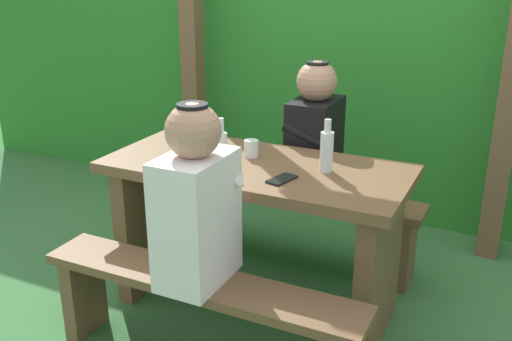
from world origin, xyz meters
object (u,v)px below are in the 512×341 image
(person_black_coat, at_px, (315,135))
(bottle_right, at_px, (221,147))
(bench_far, at_px, (297,210))
(drinking_glass, at_px, (251,148))
(bottle_left, at_px, (327,150))
(picnic_table, at_px, (256,212))
(bench_near, at_px, (200,305))
(person_white_shirt, at_px, (196,202))
(cell_phone, at_px, (282,179))

(person_black_coat, height_order, bottle_right, person_black_coat)
(bench_far, relative_size, drinking_glass, 17.24)
(bottle_left, bearing_deg, person_black_coat, 115.55)
(bottle_right, bearing_deg, picnic_table, 33.73)
(picnic_table, bearing_deg, bench_far, 90.00)
(picnic_table, bearing_deg, bench_near, -90.00)
(person_black_coat, bearing_deg, bench_far, 177.93)
(picnic_table, height_order, bottle_right, bottle_right)
(bench_far, xyz_separation_m, bottle_left, (0.32, -0.48, 0.54))
(bench_far, relative_size, person_black_coat, 1.95)
(person_white_shirt, relative_size, cell_phone, 5.14)
(cell_phone, bearing_deg, bench_near, -101.88)
(bench_far, bearing_deg, bottle_right, -102.16)
(bench_near, relative_size, person_white_shirt, 1.95)
(picnic_table, bearing_deg, bottle_left, 7.91)
(bench_near, bearing_deg, drinking_glass, 96.06)
(picnic_table, relative_size, bottle_left, 5.91)
(bottle_right, bearing_deg, cell_phone, -9.71)
(cell_phone, bearing_deg, bottle_right, -175.07)
(bottle_right, xyz_separation_m, cell_phone, (0.32, -0.06, -0.08))
(bench_near, distance_m, drinking_glass, 0.78)
(person_black_coat, bearing_deg, bottle_left, -64.45)
(bench_far, xyz_separation_m, person_white_shirt, (-0.00, -1.05, 0.45))
(bench_far, distance_m, bottle_right, 0.83)
(bench_near, bearing_deg, bottle_right, 106.84)
(person_white_shirt, bearing_deg, bottle_right, 106.83)
(drinking_glass, distance_m, bottle_right, 0.19)
(bench_near, bearing_deg, person_black_coat, 85.02)
(bench_near, height_order, cell_phone, cell_phone)
(bench_far, xyz_separation_m, bottle_right, (-0.13, -0.62, 0.53))
(person_white_shirt, height_order, drinking_glass, person_white_shirt)
(bottle_left, relative_size, bottle_right, 1.07)
(bench_near, bearing_deg, picnic_table, 90.00)
(bench_near, relative_size, cell_phone, 10.00)
(bottle_right, bearing_deg, bench_near, -73.16)
(picnic_table, distance_m, person_black_coat, 0.59)
(bench_far, relative_size, person_white_shirt, 1.95)
(person_white_shirt, distance_m, bottle_right, 0.46)
(bench_far, relative_size, cell_phone, 10.00)
(bench_near, xyz_separation_m, drinking_glass, (-0.06, 0.61, 0.48))
(bottle_left, bearing_deg, picnic_table, -172.09)
(bottle_left, bearing_deg, cell_phone, -124.50)
(picnic_table, xyz_separation_m, drinking_glass, (-0.06, 0.08, 0.28))
(person_white_shirt, bearing_deg, bench_near, -72.27)
(picnic_table, height_order, bench_far, picnic_table)
(picnic_table, distance_m, cell_phone, 0.35)
(person_black_coat, height_order, bottle_left, person_black_coat)
(bench_near, xyz_separation_m, bottle_right, (-0.13, 0.44, 0.53))
(bench_near, relative_size, drinking_glass, 17.24)
(bench_far, relative_size, bottle_right, 6.32)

